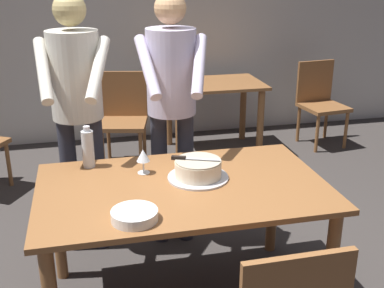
{
  "coord_description": "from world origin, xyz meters",
  "views": [
    {
      "loc": [
        -0.48,
        -2.31,
        1.86
      ],
      "look_at": [
        0.1,
        0.22,
        0.9
      ],
      "focal_mm": 44.95,
      "sensor_mm": 36.0,
      "label": 1
    }
  ],
  "objects_px": {
    "water_bottle": "(88,148)",
    "person_cutting_cake": "(172,95)",
    "plate_stack": "(134,215)",
    "cake_knife": "(185,158)",
    "main_dining_table": "(183,202)",
    "person_standing_beside": "(77,99)",
    "wine_glass_near": "(143,156)",
    "background_table": "(213,98)",
    "cake_on_platter": "(198,170)",
    "background_chair_0": "(124,115)",
    "background_chair_2": "(320,100)"
  },
  "relations": [
    {
      "from": "cake_knife",
      "to": "person_cutting_cake",
      "type": "distance_m",
      "value": 0.63
    },
    {
      "from": "person_standing_beside",
      "to": "background_chair_2",
      "type": "bearing_deg",
      "value": 32.28
    },
    {
      "from": "cake_on_platter",
      "to": "background_chair_2",
      "type": "xyz_separation_m",
      "value": [
        1.93,
        2.26,
        -0.31
      ]
    },
    {
      "from": "main_dining_table",
      "to": "cake_on_platter",
      "type": "xyz_separation_m",
      "value": [
        0.1,
        0.07,
        0.16
      ]
    },
    {
      "from": "cake_knife",
      "to": "main_dining_table",
      "type": "bearing_deg",
      "value": -110.42
    },
    {
      "from": "wine_glass_near",
      "to": "background_chair_2",
      "type": "distance_m",
      "value": 3.09
    },
    {
      "from": "person_standing_beside",
      "to": "background_table",
      "type": "height_order",
      "value": "person_standing_beside"
    },
    {
      "from": "main_dining_table",
      "to": "cake_knife",
      "type": "height_order",
      "value": "cake_knife"
    },
    {
      "from": "wine_glass_near",
      "to": "plate_stack",
      "type": "bearing_deg",
      "value": -102.03
    },
    {
      "from": "main_dining_table",
      "to": "background_chair_0",
      "type": "height_order",
      "value": "background_chair_0"
    },
    {
      "from": "cake_on_platter",
      "to": "water_bottle",
      "type": "relative_size",
      "value": 1.36
    },
    {
      "from": "cake_knife",
      "to": "background_chair_0",
      "type": "height_order",
      "value": "background_chair_0"
    },
    {
      "from": "background_table",
      "to": "person_standing_beside",
      "type": "bearing_deg",
      "value": -129.41
    },
    {
      "from": "main_dining_table",
      "to": "background_chair_2",
      "type": "distance_m",
      "value": 3.09
    },
    {
      "from": "cake_on_platter",
      "to": "person_cutting_cake",
      "type": "bearing_deg",
      "value": 92.61
    },
    {
      "from": "cake_on_platter",
      "to": "cake_knife",
      "type": "distance_m",
      "value": 0.1
    },
    {
      "from": "water_bottle",
      "to": "background_chair_2",
      "type": "distance_m",
      "value": 3.2
    },
    {
      "from": "water_bottle",
      "to": "person_standing_beside",
      "type": "height_order",
      "value": "person_standing_beside"
    },
    {
      "from": "plate_stack",
      "to": "water_bottle",
      "type": "relative_size",
      "value": 0.88
    },
    {
      "from": "plate_stack",
      "to": "wine_glass_near",
      "type": "bearing_deg",
      "value": 77.97
    },
    {
      "from": "person_standing_beside",
      "to": "background_chair_2",
      "type": "height_order",
      "value": "person_standing_beside"
    },
    {
      "from": "wine_glass_near",
      "to": "background_table",
      "type": "distance_m",
      "value": 2.4
    },
    {
      "from": "plate_stack",
      "to": "cake_on_platter",
      "type": "bearing_deg",
      "value": 44.44
    },
    {
      "from": "background_chair_0",
      "to": "plate_stack",
      "type": "bearing_deg",
      "value": -94.01
    },
    {
      "from": "plate_stack",
      "to": "background_table",
      "type": "relative_size",
      "value": 0.22
    },
    {
      "from": "person_cutting_cake",
      "to": "person_standing_beside",
      "type": "distance_m",
      "value": 0.6
    },
    {
      "from": "wine_glass_near",
      "to": "background_chair_2",
      "type": "bearing_deg",
      "value": 43.82
    },
    {
      "from": "person_cutting_cake",
      "to": "background_table",
      "type": "xyz_separation_m",
      "value": [
        0.75,
        1.68,
        -0.5
      ]
    },
    {
      "from": "water_bottle",
      "to": "person_cutting_cake",
      "type": "xyz_separation_m",
      "value": [
        0.56,
        0.31,
        0.21
      ]
    },
    {
      "from": "cake_on_platter",
      "to": "background_chair_2",
      "type": "bearing_deg",
      "value": 49.61
    },
    {
      "from": "cake_on_platter",
      "to": "wine_glass_near",
      "type": "xyz_separation_m",
      "value": [
        -0.29,
        0.14,
        0.05
      ]
    },
    {
      "from": "background_table",
      "to": "wine_glass_near",
      "type": "bearing_deg",
      "value": -115.12
    },
    {
      "from": "main_dining_table",
      "to": "background_chair_0",
      "type": "bearing_deg",
      "value": 93.05
    },
    {
      "from": "cake_knife",
      "to": "plate_stack",
      "type": "height_order",
      "value": "cake_knife"
    },
    {
      "from": "cake_knife",
      "to": "plate_stack",
      "type": "distance_m",
      "value": 0.54
    },
    {
      "from": "plate_stack",
      "to": "wine_glass_near",
      "type": "xyz_separation_m",
      "value": [
        0.11,
        0.53,
        0.08
      ]
    },
    {
      "from": "main_dining_table",
      "to": "person_standing_beside",
      "type": "height_order",
      "value": "person_standing_beside"
    },
    {
      "from": "wine_glass_near",
      "to": "main_dining_table",
      "type": "bearing_deg",
      "value": -48.53
    },
    {
      "from": "wine_glass_near",
      "to": "person_cutting_cake",
      "type": "relative_size",
      "value": 0.08
    },
    {
      "from": "person_cutting_cake",
      "to": "background_chair_0",
      "type": "relative_size",
      "value": 1.91
    },
    {
      "from": "background_chair_2",
      "to": "background_table",
      "type": "bearing_deg",
      "value": 178.32
    },
    {
      "from": "plate_stack",
      "to": "background_chair_2",
      "type": "bearing_deg",
      "value": 48.79
    },
    {
      "from": "cake_on_platter",
      "to": "cake_knife",
      "type": "relative_size",
      "value": 1.31
    },
    {
      "from": "cake_knife",
      "to": "water_bottle",
      "type": "height_order",
      "value": "water_bottle"
    },
    {
      "from": "main_dining_table",
      "to": "background_chair_2",
      "type": "relative_size",
      "value": 1.73
    },
    {
      "from": "cake_on_platter",
      "to": "wine_glass_near",
      "type": "distance_m",
      "value": 0.32
    },
    {
      "from": "main_dining_table",
      "to": "cake_on_platter",
      "type": "distance_m",
      "value": 0.2
    },
    {
      "from": "plate_stack",
      "to": "person_cutting_cake",
      "type": "bearing_deg",
      "value": 69.82
    },
    {
      "from": "cake_knife",
      "to": "plate_stack",
      "type": "bearing_deg",
      "value": -128.51
    },
    {
      "from": "cake_on_platter",
      "to": "water_bottle",
      "type": "xyz_separation_m",
      "value": [
        -0.59,
        0.31,
        0.06
      ]
    }
  ]
}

